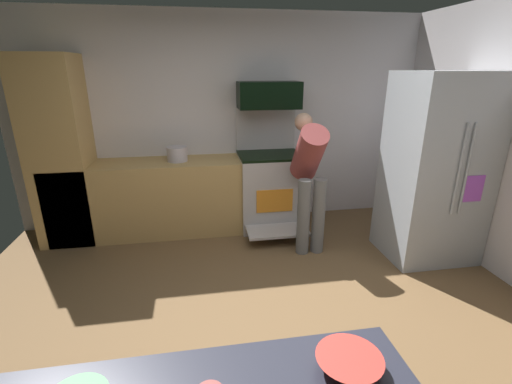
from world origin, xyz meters
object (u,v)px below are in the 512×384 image
Objects in this scene: oven_range at (269,188)px; person_cook at (309,173)px; microwave at (269,95)px; refrigerator at (436,169)px; stock_pot at (177,154)px; mixing_bowl_small at (349,363)px.

oven_range is 0.82m from person_cook.
person_cook is at bearing -68.22° from microwave.
oven_range is 2.01× the size of microwave.
oven_range is at bearing 146.04° from refrigerator.
stock_pot is at bearing 158.45° from refrigerator.
refrigerator is 8.06× the size of stock_pot.
microwave is at bearing 83.67° from mixing_bowl_small.
refrigerator is 1.29m from person_cook.
oven_range reaches higher than person_cook.
stock_pot is at bearing 154.62° from person_cook.
refrigerator is at bearing -16.89° from person_cook.
microwave is 1.30m from stock_pot.
refrigerator is 2.85m from stock_pot.
oven_range is 3.31m from mixing_bowl_small.
refrigerator reaches higher than person_cook.
oven_range is 0.77× the size of refrigerator.
microwave is (0.00, 0.09, 1.14)m from oven_range.
mixing_bowl_small is 3.36m from stock_pot.
microwave reaches higher than oven_range.
mixing_bowl_small is at bearing -130.52° from refrigerator.
refrigerator is (1.53, -1.13, -0.68)m from microwave.
microwave is at bearing 4.09° from stock_pot.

